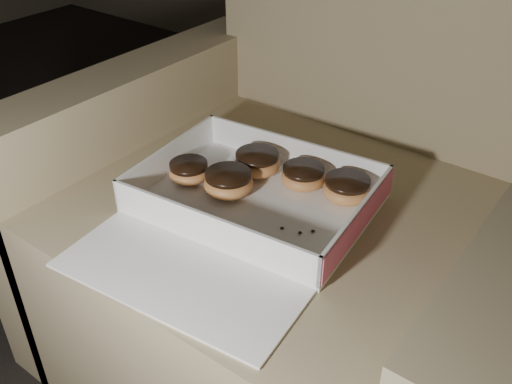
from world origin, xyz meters
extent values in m
cube|color=tan|center=(0.86, 0.65, 0.23)|extent=(0.80, 0.80, 0.47)
cube|color=tan|center=(0.43, 0.65, 0.31)|extent=(0.13, 0.80, 0.62)
cube|color=tan|center=(1.30, 0.65, 0.31)|extent=(0.13, 0.80, 0.62)
cube|color=white|center=(0.83, 0.58, 0.47)|extent=(0.44, 0.35, 0.01)
cube|color=white|center=(0.81, 0.73, 0.51)|extent=(0.41, 0.05, 0.06)
cube|color=white|center=(0.84, 0.43, 0.51)|extent=(0.41, 0.05, 0.06)
cube|color=white|center=(0.62, 0.56, 0.51)|extent=(0.04, 0.31, 0.06)
cube|color=white|center=(1.03, 0.60, 0.51)|extent=(0.04, 0.31, 0.06)
cube|color=#DC587E|center=(1.03, 0.60, 0.51)|extent=(0.03, 0.30, 0.05)
cube|color=white|center=(0.85, 0.34, 0.47)|extent=(0.42, 0.22, 0.01)
ellipsoid|color=#DE924D|center=(0.77, 0.66, 0.50)|extent=(0.09, 0.09, 0.04)
cylinder|color=black|center=(0.77, 0.66, 0.52)|extent=(0.09, 0.09, 0.01)
ellipsoid|color=#DE924D|center=(0.68, 0.56, 0.50)|extent=(0.08, 0.08, 0.04)
cylinder|color=black|center=(0.68, 0.56, 0.51)|extent=(0.07, 0.07, 0.01)
ellipsoid|color=#DE924D|center=(0.77, 0.57, 0.50)|extent=(0.09, 0.09, 0.05)
cylinder|color=black|center=(0.77, 0.57, 0.52)|extent=(0.09, 0.09, 0.01)
ellipsoid|color=#DE924D|center=(0.96, 0.69, 0.50)|extent=(0.09, 0.09, 0.04)
cylinder|color=black|center=(0.96, 0.69, 0.52)|extent=(0.08, 0.08, 0.01)
ellipsoid|color=#DE924D|center=(0.87, 0.68, 0.50)|extent=(0.09, 0.09, 0.04)
cylinder|color=black|center=(0.87, 0.68, 0.52)|extent=(0.08, 0.08, 0.01)
ellipsoid|color=black|center=(0.95, 0.55, 0.48)|extent=(0.01, 0.01, 0.00)
ellipsoid|color=black|center=(0.91, 0.54, 0.48)|extent=(0.01, 0.01, 0.00)
ellipsoid|color=black|center=(0.96, 0.56, 0.48)|extent=(0.01, 0.01, 0.00)
camera|label=1|loc=(1.35, -0.12, 1.08)|focal=40.00mm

